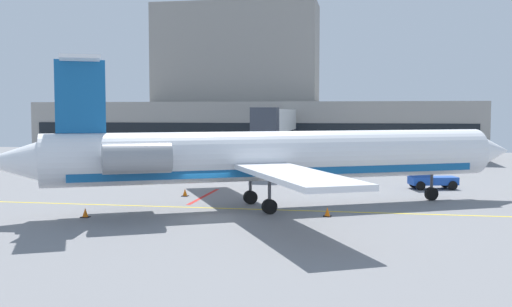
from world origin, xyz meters
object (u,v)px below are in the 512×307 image
object	(u,v)px
regional_jet	(272,157)
fuel_tank	(378,154)
baggage_tug	(324,168)
pushback_tractor	(428,176)
belt_loader	(274,163)

from	to	relation	value
regional_jet	fuel_tank	distance (m)	28.80
regional_jet	baggage_tug	distance (m)	17.08
pushback_tractor	fuel_tank	bearing A→B (deg)	102.28
pushback_tractor	fuel_tank	distance (m)	16.76
belt_loader	baggage_tug	bearing A→B (deg)	-44.50
baggage_tug	belt_loader	bearing A→B (deg)	135.50
regional_jet	belt_loader	world-z (taller)	regional_jet
belt_loader	fuel_tank	xyz separation A→B (m)	(10.27, 5.84, 0.67)
belt_loader	fuel_tank	bearing A→B (deg)	29.64
fuel_tank	regional_jet	bearing A→B (deg)	-104.27
pushback_tractor	belt_loader	bearing A→B (deg)	142.75
baggage_tug	pushback_tractor	bearing A→B (deg)	-31.89
regional_jet	fuel_tank	xyz separation A→B (m)	(7.08, 27.86, -1.67)
belt_loader	fuel_tank	size ratio (longest dim) A/B	0.50
belt_loader	pushback_tractor	bearing A→B (deg)	-37.25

